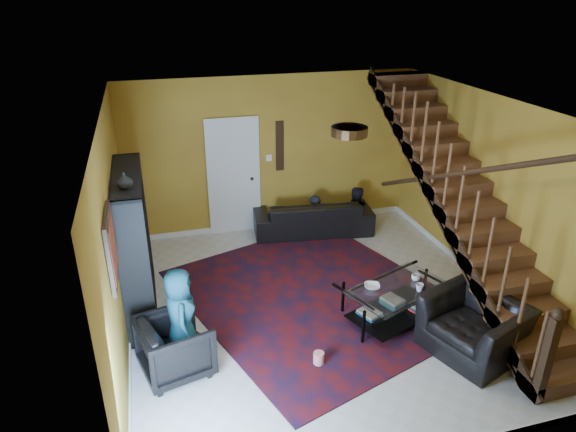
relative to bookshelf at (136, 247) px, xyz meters
name	(u,v)px	position (x,y,z in m)	size (l,w,h in m)	color
floor	(319,305)	(2.40, -0.60, -0.96)	(5.50, 5.50, 0.00)	beige
room	(213,269)	(1.07, 0.73, -0.91)	(5.50, 5.50, 5.50)	#B59028
staircase	(463,199)	(4.53, -0.60, 0.43)	(0.95, 5.02, 3.18)	brown
bookshelf	(136,247)	(0.00, 0.00, 0.00)	(0.35, 1.80, 2.00)	black
door	(234,178)	(1.70, 2.12, 0.06)	(0.82, 0.05, 2.05)	silver
framed_picture	(111,247)	(-0.17, -1.50, 0.79)	(0.04, 0.74, 0.74)	maroon
wall_hanging	(280,146)	(2.55, 2.13, 0.59)	(0.14, 0.03, 0.90)	black
ceiling_fixture	(349,131)	(2.40, -1.40, 1.78)	(0.40, 0.40, 0.10)	#3F2814
rug	(314,295)	(2.42, -0.36, -0.95)	(3.32, 3.79, 0.02)	#4F0E0F
sofa	(313,216)	(3.06, 1.70, -0.65)	(2.14, 0.84, 0.62)	black
armchair_left	(175,346)	(0.35, -1.44, -0.61)	(0.76, 0.78, 0.71)	black
armchair_right	(474,326)	(3.90, -2.05, -0.61)	(1.09, 0.96, 0.71)	black
person_adult_a	(314,224)	(3.10, 1.75, -0.84)	(0.42, 0.28, 1.15)	black
person_adult_b	(354,217)	(3.90, 1.75, -0.81)	(0.59, 0.46, 1.22)	black
person_child	(180,315)	(0.45, -1.21, -0.36)	(0.59, 0.39, 1.21)	navy
coffee_table	(397,301)	(3.29, -1.21, -0.67)	(1.51, 1.20, 0.50)	black
cup_a	(416,278)	(3.61, -1.10, -0.42)	(0.12, 0.12, 0.09)	#999999
cup_b	(419,288)	(3.53, -1.35, -0.41)	(0.11, 0.11, 0.10)	#999999
bowl	(372,286)	(2.96, -1.12, -0.44)	(0.21, 0.21, 0.05)	#999999
vase	(125,180)	(0.00, -0.50, 1.13)	(0.18, 0.18, 0.19)	#999999
popcorn_bucket	(319,358)	(2.00, -1.79, -0.87)	(0.13, 0.13, 0.15)	red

